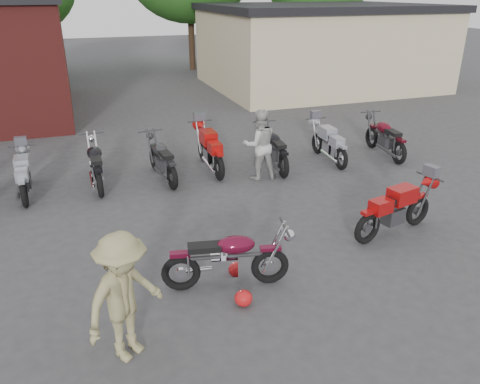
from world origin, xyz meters
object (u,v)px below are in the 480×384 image
object	(u,v)px
person_light	(259,145)
person_tan	(124,298)
row_bike_5	(274,146)
vintage_motorcycle	(228,255)
sportbike	(396,207)
row_bike_7	(385,135)
row_bike_6	(329,141)
row_bike_4	(210,147)
row_bike_2	(96,162)
row_bike_3	(162,157)
row_bike_1	(23,173)
helmet	(243,298)

from	to	relation	value
person_light	person_tan	distance (m)	6.51
row_bike_5	vintage_motorcycle	bearing A→B (deg)	154.58
sportbike	row_bike_7	bearing A→B (deg)	44.28
vintage_motorcycle	row_bike_6	bearing A→B (deg)	58.38
person_light	row_bike_4	size ratio (longest dim) A/B	0.84
row_bike_2	row_bike_5	distance (m)	4.52
person_light	row_bike_3	world-z (taller)	person_light
person_light	row_bike_2	world-z (taller)	person_light
row_bike_1	row_bike_4	world-z (taller)	row_bike_4
row_bike_2	row_bike_6	size ratio (longest dim) A/B	1.06
helmet	row_bike_2	xyz separation A→B (m)	(-1.72, 5.64, 0.47)
helmet	row_bike_5	bearing A→B (deg)	62.38
row_bike_3	row_bike_5	distance (m)	2.95
vintage_motorcycle	row_bike_1	xyz separation A→B (m)	(-3.26, 5.01, -0.03)
person_light	row_bike_6	size ratio (longest dim) A/B	0.91
helmet	row_bike_7	distance (m)	8.09
helmet	row_bike_4	distance (m)	5.89
row_bike_2	row_bike_7	distance (m)	7.89
helmet	person_tan	world-z (taller)	person_tan
row_bike_1	row_bike_3	xyz separation A→B (m)	(3.16, -0.05, 0.04)
person_tan	row_bike_6	distance (m)	8.47
sportbike	helmet	world-z (taller)	sportbike
helmet	person_light	world-z (taller)	person_light
helmet	row_bike_6	xyz separation A→B (m)	(4.42, 5.33, 0.43)
row_bike_6	person_tan	bearing A→B (deg)	135.41
row_bike_1	row_bike_5	distance (m)	6.11
sportbike	row_bike_3	bearing A→B (deg)	117.55
row_bike_6	person_light	bearing A→B (deg)	106.19
row_bike_4	row_bike_5	distance (m)	1.69
person_tan	sportbike	bearing A→B (deg)	-17.33
person_tan	row_bike_7	xyz separation A→B (m)	(7.90, 5.69, -0.29)
row_bike_4	row_bike_6	bearing A→B (deg)	-97.37
person_tan	row_bike_1	distance (m)	6.24
vintage_motorcycle	row_bike_5	distance (m)	5.57
row_bike_5	row_bike_7	xyz separation A→B (m)	(3.37, -0.12, 0.01)
sportbike	row_bike_6	distance (m)	4.26
sportbike	vintage_motorcycle	bearing A→B (deg)	176.95
sportbike	row_bike_1	bearing A→B (deg)	134.56
vintage_motorcycle	row_bike_1	world-z (taller)	vintage_motorcycle
vintage_motorcycle	helmet	distance (m)	0.71
person_tan	row_bike_2	distance (m)	6.12
helmet	row_bike_6	bearing A→B (deg)	50.32
sportbike	row_bike_1	size ratio (longest dim) A/B	1.06
helmet	row_bike_3	world-z (taller)	row_bike_3
person_tan	row_bike_4	distance (m)	6.87
sportbike	row_bike_5	distance (m)	4.24
helmet	person_light	xyz separation A→B (m)	(2.14, 4.76, 0.75)
row_bike_1	row_bike_7	size ratio (longest dim) A/B	0.90
person_tan	row_bike_4	bearing A→B (deg)	30.54
row_bike_3	sportbike	bearing A→B (deg)	-146.15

